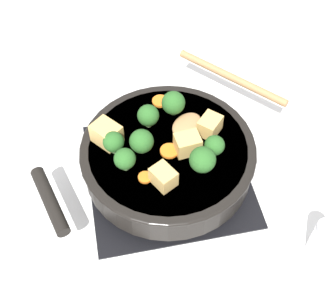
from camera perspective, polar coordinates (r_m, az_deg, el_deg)
The scene contains 19 objects.
ground_plane at distance 0.93m, azimuth -0.00°, elevation -3.36°, with size 2.40×2.40×0.00m, color white.
front_burner_grate at distance 0.92m, azimuth -0.00°, elevation -2.93°, with size 0.31×0.31×0.03m.
skillet_pan at distance 0.88m, azimuth -0.09°, elevation -1.14°, with size 0.33×0.42×0.06m.
wooden_spoon at distance 0.94m, azimuth 5.65°, elevation 6.21°, with size 0.25×0.25×0.02m.
tofu_cube_center_large at distance 0.80m, azimuth -0.57°, elevation -3.67°, with size 0.04×0.03×0.03m, color tan.
tofu_cube_near_handle at distance 0.84m, azimuth 2.40°, elevation 0.38°, with size 0.04×0.04×0.04m, color tan.
tofu_cube_east_chunk at distance 0.87m, azimuth 5.12°, elevation 2.62°, with size 0.04×0.03×0.03m, color tan.
tofu_cube_west_chunk at distance 0.86m, azimuth -7.50°, elevation 1.60°, with size 0.05×0.04×0.04m, color tan.
broccoli_floret_near_spoon at distance 0.84m, azimuth -6.65°, elevation 0.60°, with size 0.04×0.04×0.05m.
broccoli_floret_center_top at distance 0.88m, azimuth -2.43°, elevation 3.85°, with size 0.04×0.04×0.05m.
broccoli_floret_east_rim at distance 0.81m, azimuth 4.23°, elevation -1.56°, with size 0.05×0.05×0.05m.
broccoli_floret_west_rim at distance 0.89m, azimuth 0.66°, elevation 5.39°, with size 0.05×0.05×0.05m.
broccoli_floret_north_edge at distance 0.81m, azimuth -5.29°, elevation -1.47°, with size 0.04×0.04×0.05m.
broccoli_floret_south_cluster at distance 0.83m, azimuth -3.21°, elevation 0.49°, with size 0.04×0.04×0.05m.
broccoli_floret_mid_floret at distance 0.83m, azimuth 5.69°, elevation 0.19°, with size 0.04×0.04×0.04m.
carrot_slice_orange_thin at distance 0.93m, azimuth -0.94°, elevation 5.61°, with size 0.03×0.03×0.01m, color orange.
carrot_slice_near_center at distance 0.82m, azimuth -2.82°, elevation -3.72°, with size 0.02×0.02×0.01m, color orange.
carrot_slice_edge_slice at distance 0.85m, azimuth 0.27°, elevation -0.46°, with size 0.03×0.03×0.01m, color orange.
salt_shaker at distance 0.85m, azimuth 18.18°, elevation -10.61°, with size 0.04×0.04×0.09m.
Camera 1 is at (-0.52, 0.11, 0.76)m, focal length 50.00 mm.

